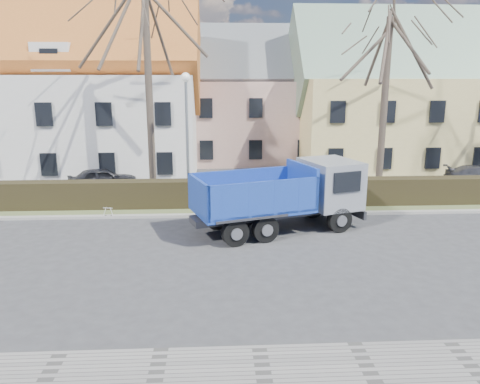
{
  "coord_description": "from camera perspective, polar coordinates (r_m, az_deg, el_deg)",
  "views": [
    {
      "loc": [
        1.29,
        -15.55,
        6.03
      ],
      "look_at": [
        2.24,
        2.61,
        1.6
      ],
      "focal_mm": 35.0,
      "sensor_mm": 36.0,
      "label": 1
    }
  ],
  "objects": [
    {
      "name": "ground",
      "position": [
        16.72,
        -7.28,
        -7.55
      ],
      "size": [
        120.0,
        120.0,
        0.0
      ],
      "primitive_type": "plane",
      "color": "#373739"
    },
    {
      "name": "curb_far",
      "position": [
        21.05,
        -6.4,
        -2.86
      ],
      "size": [
        80.0,
        0.3,
        0.12
      ],
      "primitive_type": "cube",
      "color": "gray",
      "rests_on": "ground"
    },
    {
      "name": "grass_strip",
      "position": [
        22.59,
        -6.17,
        -1.73
      ],
      "size": [
        80.0,
        3.0,
        0.1
      ],
      "primitive_type": "cube",
      "color": "#515E35",
      "rests_on": "ground"
    },
    {
      "name": "hedge",
      "position": [
        22.25,
        -6.24,
        -0.38
      ],
      "size": [
        60.0,
        0.9,
        1.3
      ],
      "primitive_type": "cube",
      "color": "black",
      "rests_on": "ground"
    },
    {
      "name": "building_pink",
      "position": [
        35.71,
        1.38,
        10.44
      ],
      "size": [
        10.8,
        8.8,
        8.0
      ],
      "primitive_type": null,
      "color": "tan",
      "rests_on": "ground"
    },
    {
      "name": "building_yellow",
      "position": [
        35.76,
        21.63,
        9.9
      ],
      "size": [
        18.8,
        10.8,
        8.5
      ],
      "primitive_type": null,
      "color": "#DEC879",
      "rests_on": "ground"
    },
    {
      "name": "tree_1",
      "position": [
        24.27,
        -11.13,
        14.15
      ],
      "size": [
        9.2,
        9.2,
        12.65
      ],
      "primitive_type": null,
      "color": "#41362D",
      "rests_on": "ground"
    },
    {
      "name": "tree_2",
      "position": [
        25.58,
        17.29,
        11.91
      ],
      "size": [
        8.0,
        8.0,
        11.0
      ],
      "primitive_type": null,
      "color": "#41362D",
      "rests_on": "ground"
    },
    {
      "name": "dump_truck",
      "position": [
        18.67,
        4.08,
        -0.62
      ],
      "size": [
        7.59,
        4.74,
        2.85
      ],
      "primitive_type": null,
      "rotation": [
        0.0,
        0.0,
        0.32
      ],
      "color": "navy",
      "rests_on": "ground"
    },
    {
      "name": "streetlight",
      "position": [
        22.77,
        -6.45,
        6.44
      ],
      "size": [
        0.5,
        0.5,
        6.37
      ],
      "primitive_type": null,
      "color": "gray",
      "rests_on": "ground"
    },
    {
      "name": "cart_frame",
      "position": [
        21.52,
        -16.2,
        -2.38
      ],
      "size": [
        0.65,
        0.44,
        0.55
      ],
      "primitive_type": null,
      "rotation": [
        0.0,
        0.0,
        -0.17
      ],
      "color": "silver",
      "rests_on": "ground"
    },
    {
      "name": "parked_car_a",
      "position": [
        26.84,
        -16.39,
        1.54
      ],
      "size": [
        4.0,
        2.69,
        1.27
      ],
      "primitive_type": "imported",
      "rotation": [
        0.0,
        0.0,
        1.92
      ],
      "color": "black",
      "rests_on": "ground"
    }
  ]
}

